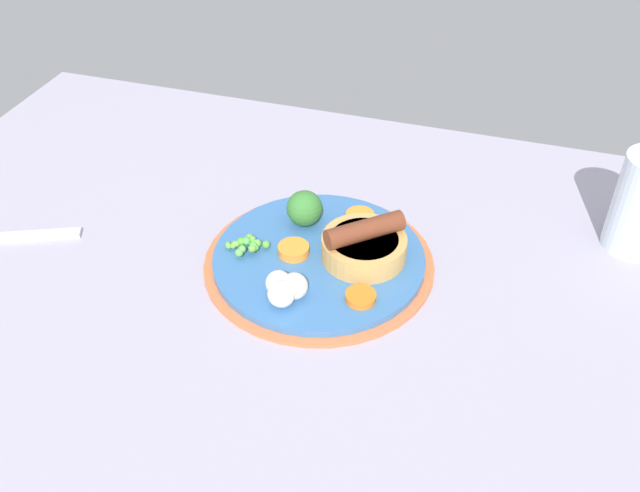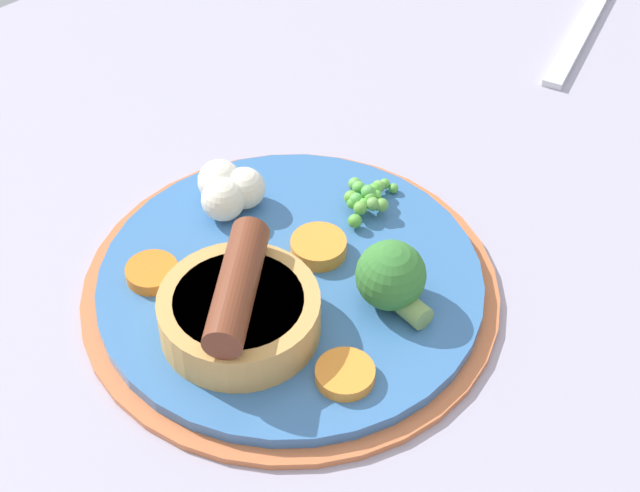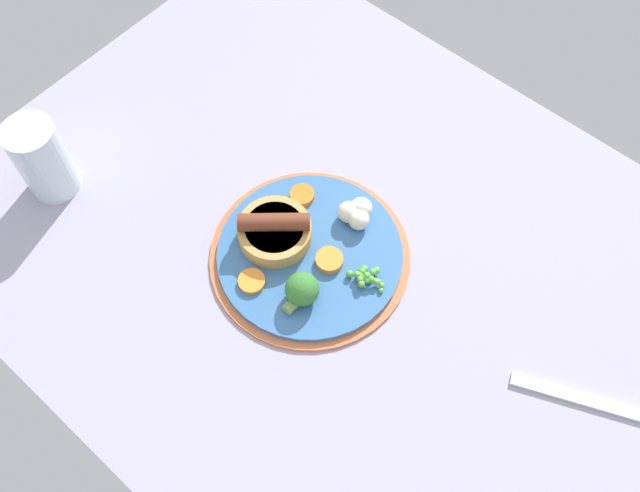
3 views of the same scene
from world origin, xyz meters
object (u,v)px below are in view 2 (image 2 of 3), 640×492
object	(u,v)px
carrot_slice_3	(152,273)
fork	(582,29)
cauliflower_floret	(228,189)
carrot_slice_2	(345,374)
dinner_plate	(291,287)
broccoli_floret_near	(392,277)
sausage_pudding	(239,309)
carrot_slice_0	(319,247)
pea_pile	(366,197)

from	to	relation	value
carrot_slice_3	fork	size ratio (longest dim) A/B	0.19
cauliflower_floret	carrot_slice_2	world-z (taller)	cauliflower_floret
dinner_plate	broccoli_floret_near	world-z (taller)	broccoli_floret_near
sausage_pudding	dinner_plate	bearing A→B (deg)	152.67
carrot_slice_0	sausage_pudding	bearing A→B (deg)	-166.79
dinner_plate	broccoli_floret_near	bearing A→B (deg)	-57.60
dinner_plate	broccoli_floret_near	size ratio (longest dim) A/B	5.04
broccoli_floret_near	carrot_slice_0	xyz separation A→B (cm)	(-0.64, 6.25, -1.62)
sausage_pudding	cauliflower_floret	bearing A→B (deg)	-165.74
broccoli_floret_near	carrot_slice_2	xyz separation A→B (cm)	(-6.37, -2.76, -1.77)
sausage_pudding	broccoli_floret_near	xyz separation A→B (cm)	(8.70, -4.35, 0.30)
carrot_slice_2	fork	size ratio (longest dim) A/B	0.20
dinner_plate	carrot_slice_3	bearing A→B (deg)	138.13
broccoli_floret_near	cauliflower_floret	size ratio (longest dim) A/B	1.13
dinner_plate	pea_pile	size ratio (longest dim) A/B	5.10
fork	pea_pile	bearing A→B (deg)	166.35
pea_pile	fork	xyz separation A→B (cm)	(30.27, 5.27, -2.13)
cauliflower_floret	carrot_slice_3	xyz separation A→B (cm)	(-7.98, -2.18, -1.07)
dinner_plate	carrot_slice_0	distance (cm)	3.31
broccoli_floret_near	pea_pile	bearing A→B (deg)	-31.89
carrot_slice_2	fork	bearing A→B (deg)	20.46
sausage_pudding	carrot_slice_2	size ratio (longest dim) A/B	2.78
carrot_slice_0	fork	size ratio (longest dim) A/B	0.21
sausage_pudding	cauliflower_floret	size ratio (longest dim) A/B	2.08
dinner_plate	broccoli_floret_near	xyz separation A→B (cm)	(3.59, -5.65, 3.01)
dinner_plate	carrot_slice_0	xyz separation A→B (cm)	(2.95, 0.60, 1.39)
broccoli_floret_near	fork	distance (cm)	37.36
sausage_pudding	cauliflower_floret	xyz separation A→B (cm)	(6.42, 9.46, -0.37)
carrot_slice_0	broccoli_floret_near	bearing A→B (deg)	-84.17
broccoli_floret_near	carrot_slice_2	bearing A→B (deg)	114.11
cauliflower_floret	carrot_slice_2	xyz separation A→B (cm)	(-4.10, -16.57, -1.11)
carrot_slice_3	broccoli_floret_near	bearing A→B (deg)	-48.59
sausage_pudding	carrot_slice_2	bearing A→B (deg)	66.51
fork	sausage_pudding	bearing A→B (deg)	167.25
pea_pile	carrot_slice_2	bearing A→B (deg)	-137.52
pea_pile	sausage_pudding	bearing A→B (deg)	-167.21
broccoli_floret_near	carrot_slice_3	size ratio (longest dim) A/B	1.58
broccoli_floret_near	dinner_plate	bearing A→B (deg)	33.08
dinner_plate	carrot_slice_0	size ratio (longest dim) A/B	7.34
sausage_pudding	fork	world-z (taller)	sausage_pudding
cauliflower_floret	carrot_slice_0	size ratio (longest dim) A/B	1.29
pea_pile	carrot_slice_2	xyz separation A→B (cm)	(-11.10, -10.16, -0.63)
sausage_pudding	carrot_slice_0	bearing A→B (deg)	151.64
sausage_pudding	broccoli_floret_near	size ratio (longest dim) A/B	1.84
pea_pile	carrot_slice_3	world-z (taller)	pea_pile
sausage_pudding	pea_pile	distance (cm)	13.79
broccoli_floret_near	fork	xyz separation A→B (cm)	(34.99, 12.67, -3.27)
carrot_slice_3	fork	xyz separation A→B (cm)	(45.25, 1.04, -1.53)
pea_pile	cauliflower_floret	distance (cm)	9.51
pea_pile	cauliflower_floret	xyz separation A→B (cm)	(-7.00, 6.41, 0.48)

